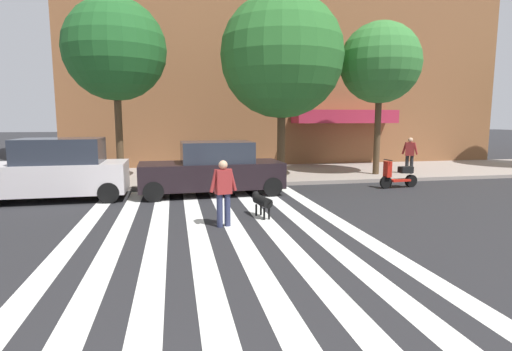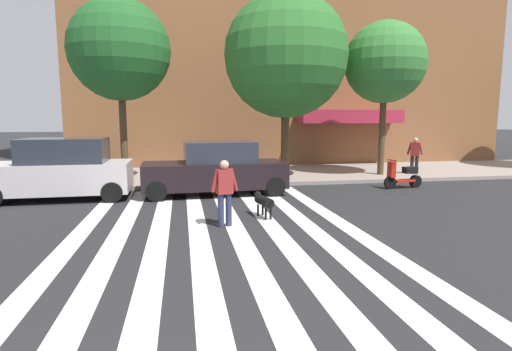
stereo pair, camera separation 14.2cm
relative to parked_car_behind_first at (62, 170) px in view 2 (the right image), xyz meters
The scene contains 12 objects.
ground_plane 6.61m from the parked_car_behind_first, 59.63° to the right, with size 160.00×160.00×0.00m, color #232326.
sidewalk_far 5.45m from the parked_car_behind_first, 52.11° to the left, with size 80.00×6.00×0.15m, color gray.
crosswalk_stripes 7.38m from the parked_car_behind_first, 50.41° to the right, with size 6.75×13.16×0.01m.
parked_car_behind_first is the anchor object (origin of this frame).
parked_car_third_in_line 5.03m from the parked_car_behind_first, ahead, with size 4.97×2.15×1.85m.
parked_scooter 12.15m from the parked_car_behind_first, ahead, with size 1.63×0.53×1.11m.
street_tree_nearest 5.34m from the parked_car_behind_first, 59.59° to the left, with size 3.89×3.89×7.06m.
street_tree_middle 9.55m from the parked_car_behind_first, 17.33° to the left, with size 5.09×5.09×7.59m.
street_tree_further 13.56m from the parked_car_behind_first, 11.91° to the left, with size 3.51×3.51×6.66m.
pedestrian_dog_walker 6.55m from the parked_car_behind_first, 41.84° to the right, with size 0.71×0.32×1.64m.
dog_on_leash 7.03m from the parked_car_behind_first, 31.16° to the right, with size 0.43×1.12×0.65m.
pedestrian_bystander 14.46m from the parked_car_behind_first, 10.10° to the left, with size 0.63×0.48×1.64m.
Camera 2 is at (0.57, -1.51, 2.63)m, focal length 28.33 mm.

